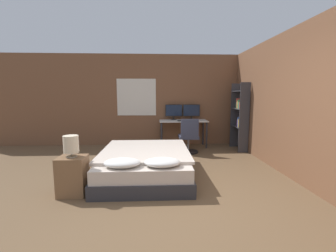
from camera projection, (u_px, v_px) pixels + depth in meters
The scene contains 13 objects.
ground_plane at pixel (181, 208), 3.02m from camera, with size 20.00×20.00×0.00m, color brown.
wall_back at pixel (167, 100), 6.78m from camera, with size 12.00×0.08×2.70m.
wall_side_right at pixel (281, 103), 4.42m from camera, with size 0.06×12.00×2.70m.
bed at pixel (145, 163), 4.20m from camera, with size 1.62×2.09×0.56m.
nightstand at pixel (73, 176), 3.40m from camera, with size 0.41×0.36×0.59m.
bedside_lamp at pixel (71, 145), 3.33m from camera, with size 0.22×0.22×0.32m.
desk at pixel (183, 124), 6.53m from camera, with size 1.38×0.59×0.78m.
monitor_left at pixel (174, 111), 6.66m from camera, with size 0.50×0.16×0.45m.
monitor_right at pixel (191, 111), 6.68m from camera, with size 0.50×0.16×0.45m.
keyboard at pixel (184, 121), 6.32m from camera, with size 0.37×0.13×0.02m.
computer_mouse at pixel (194, 120), 6.33m from camera, with size 0.07×0.05×0.04m.
office_chair at pixel (189, 139), 5.83m from camera, with size 0.52×0.52×0.91m.
bookshelf at pixel (241, 113), 6.08m from camera, with size 0.27×0.72×1.83m.
Camera 1 is at (-0.31, -2.83, 1.51)m, focal length 24.00 mm.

